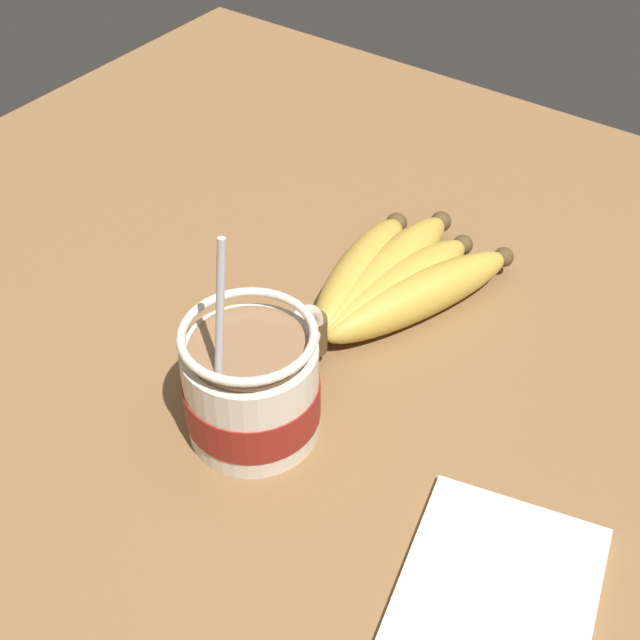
% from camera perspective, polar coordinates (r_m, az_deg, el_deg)
% --- Properties ---
extents(table, '(0.92, 0.92, 0.04)m').
position_cam_1_polar(table, '(0.67, -1.84, -3.71)').
color(table, brown).
rests_on(table, ground).
extents(coffee_mug, '(0.12, 0.09, 0.17)m').
position_cam_1_polar(coffee_mug, '(0.58, -4.33, -4.28)').
color(coffee_mug, beige).
rests_on(coffee_mug, table).
extents(banana_bunch, '(0.20, 0.13, 0.04)m').
position_cam_1_polar(banana_bunch, '(0.69, 4.51, 2.45)').
color(banana_bunch, '#4C381E').
rests_on(banana_bunch, table).
extents(napkin, '(0.18, 0.14, 0.01)m').
position_cam_1_polar(napkin, '(0.54, 10.96, -17.74)').
color(napkin, white).
rests_on(napkin, table).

